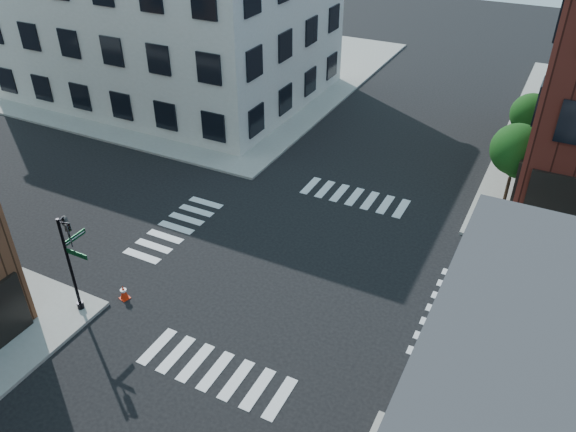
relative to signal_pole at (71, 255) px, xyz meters
The scene contains 7 objects.
ground 9.90m from the signal_pole, 44.81° to the left, with size 120.00×120.00×0.00m, color black.
sidewalk_nw 31.27m from the signal_pole, 117.29° to the left, with size 30.00×30.00×0.15m, color gray.
building_nw 25.92m from the signal_pole, 118.43° to the left, with size 22.00×16.00×11.00m, color beige.
tree_near 21.94m from the signal_pole, 49.38° to the left, with size 2.69×2.69×4.49m.
tree_far 26.78m from the signal_pole, 57.77° to the left, with size 2.43×2.43×4.07m.
signal_pole is the anchor object (origin of this frame).
traffic_cone 3.01m from the signal_pole, 51.44° to the left, with size 0.47×0.47×0.70m.
Camera 1 is at (8.87, -18.42, 16.18)m, focal length 35.00 mm.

